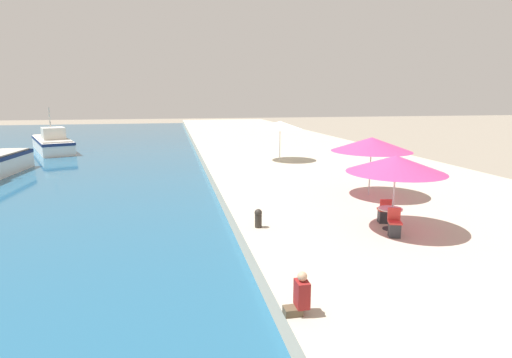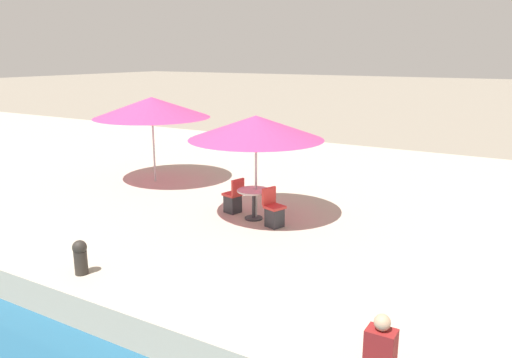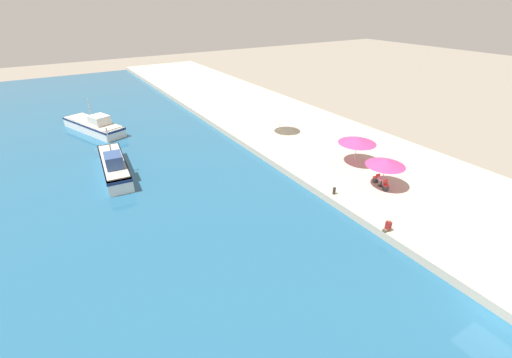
# 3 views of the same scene
# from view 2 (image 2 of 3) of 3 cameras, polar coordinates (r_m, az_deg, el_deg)

# --- Properties ---
(cafe_umbrella_pink) EXTENTS (3.24, 3.24, 2.54)m
(cafe_umbrella_pink) POSITION_cam_2_polar(r_m,az_deg,el_deg) (11.81, 0.00, 5.91)
(cafe_umbrella_pink) COLOR #B7B7B7
(cafe_umbrella_pink) RESTS_ON quay_promenade
(cafe_umbrella_white) EXTENTS (3.59, 3.59, 2.66)m
(cafe_umbrella_white) POSITION_cam_2_polar(r_m,az_deg,el_deg) (15.79, -11.83, 8.02)
(cafe_umbrella_white) COLOR #B7B7B7
(cafe_umbrella_white) RESTS_ON quay_promenade
(cafe_table) EXTENTS (0.80, 0.80, 0.74)m
(cafe_table) POSITION_cam_2_polar(r_m,az_deg,el_deg) (12.13, -0.28, -2.19)
(cafe_table) COLOR #333338
(cafe_table) RESTS_ON quay_promenade
(cafe_chair_left) EXTENTS (0.49, 0.51, 0.91)m
(cafe_chair_left) POSITION_cam_2_polar(r_m,az_deg,el_deg) (12.69, -2.61, -2.45)
(cafe_chair_left) COLOR #2D2D33
(cafe_chair_left) RESTS_ON quay_promenade
(cafe_chair_right) EXTENTS (0.52, 0.53, 0.91)m
(cafe_chair_right) POSITION_cam_2_polar(r_m,az_deg,el_deg) (11.68, 2.05, -3.92)
(cafe_chair_right) COLOR #2D2D33
(cafe_chair_right) RESTS_ON quay_promenade
(person_at_quay) EXTENTS (0.51, 0.36, 0.93)m
(person_at_quay) POSITION_cam_2_polar(r_m,az_deg,el_deg) (6.56, 13.90, -18.96)
(person_at_quay) COLOR brown
(person_at_quay) RESTS_ON quay_promenade
(mooring_bollard) EXTENTS (0.26, 0.26, 0.65)m
(mooring_bollard) POSITION_cam_2_polar(r_m,az_deg,el_deg) (9.76, -19.44, -8.32)
(mooring_bollard) COLOR #2D2823
(mooring_bollard) RESTS_ON quay_promenade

